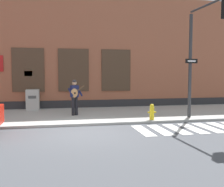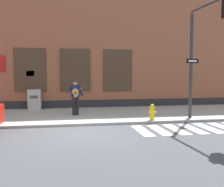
{
  "view_description": "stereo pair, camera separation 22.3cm",
  "coord_description": "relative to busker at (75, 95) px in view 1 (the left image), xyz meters",
  "views": [
    {
      "loc": [
        -0.82,
        -9.26,
        2.12
      ],
      "look_at": [
        1.35,
        1.55,
        1.29
      ],
      "focal_mm": 42.0,
      "sensor_mm": 36.0,
      "label": 1
    },
    {
      "loc": [
        -0.6,
        -9.3,
        2.12
      ],
      "look_at": [
        1.35,
        1.55,
        1.29
      ],
      "focal_mm": 42.0,
      "sensor_mm": 36.0,
      "label": 2
    }
  ],
  "objects": [
    {
      "name": "utility_box",
      "position": [
        -2.2,
        2.46,
        -0.41
      ],
      "size": [
        0.7,
        0.69,
        1.14
      ],
      "color": "#ADADA8",
      "rests_on": "sidewalk"
    },
    {
      "name": "building_backdrop",
      "position": [
        0.11,
        4.91,
        2.32
      ],
      "size": [
        28.0,
        4.06,
        6.84
      ],
      "color": "#99563D",
      "rests_on": "ground"
    },
    {
      "name": "fire_hydrant",
      "position": [
        3.27,
        -1.9,
        -0.64
      ],
      "size": [
        0.38,
        0.2,
        0.7
      ],
      "color": "gold",
      "rests_on": "sidewalk"
    },
    {
      "name": "crosswalk",
      "position": [
        5.0,
        -3.55,
        -1.08
      ],
      "size": [
        5.78,
        1.9,
        0.01
      ],
      "color": "silver",
      "rests_on": "ground"
    },
    {
      "name": "ground_plane",
      "position": [
        0.12,
        -3.5,
        -1.09
      ],
      "size": [
        160.0,
        160.0,
        0.0
      ],
      "primitive_type": "plane",
      "color": "#424449"
    },
    {
      "name": "traffic_light",
      "position": [
        5.24,
        -2.67,
        2.42
      ],
      "size": [
        0.6,
        2.8,
        4.91
      ],
      "color": "#2D2D30",
      "rests_on": "sidewalk"
    },
    {
      "name": "sidewalk",
      "position": [
        0.12,
        0.33,
        -1.04
      ],
      "size": [
        28.0,
        5.16,
        0.1
      ],
      "color": "#9E9E99",
      "rests_on": "ground"
    },
    {
      "name": "busker",
      "position": [
        0.0,
        0.0,
        0.0
      ],
      "size": [
        0.79,
        0.67,
        1.73
      ],
      "color": "black",
      "rests_on": "sidewalk"
    }
  ]
}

